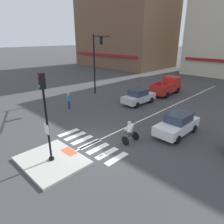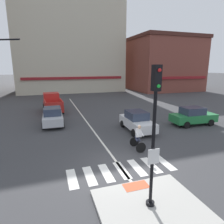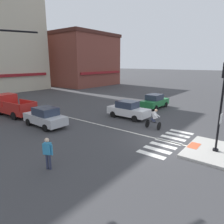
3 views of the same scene
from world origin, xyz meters
name	(u,v)px [view 1 (image 1 of 3)]	position (x,y,z in m)	size (l,w,h in m)	color
ground_plane	(95,141)	(0.00, 0.00, 0.00)	(300.00, 300.00, 0.00)	#3D3D3F
traffic_island	(52,160)	(0.00, -3.44, 0.07)	(3.91, 3.16, 0.15)	#B2AFA8
tactile_pad_front	(69,151)	(0.00, -2.21, 0.15)	(1.10, 0.60, 0.01)	#DB5B38
signal_pole	(45,111)	(0.00, -3.45, 3.22)	(0.44, 0.38, 5.11)	black
crosswalk_stripe_a	(69,133)	(-2.54, -0.52, 0.00)	(0.44, 1.80, 0.01)	silver
crosswalk_stripe_b	(75,136)	(-1.70, -0.52, 0.00)	(0.44, 1.80, 0.01)	silver
crosswalk_stripe_c	(82,140)	(-0.85, -0.52, 0.00)	(0.44, 1.80, 0.01)	silver
crosswalk_stripe_d	(90,144)	(0.00, -0.52, 0.00)	(0.44, 1.80, 0.01)	silver
crosswalk_stripe_e	(98,148)	(0.85, -0.52, 0.00)	(0.44, 1.80, 0.01)	silver
crosswalk_stripe_f	(107,153)	(1.70, -0.52, 0.00)	(0.44, 1.80, 0.01)	silver
crosswalk_stripe_g	(117,158)	(2.54, -0.52, 0.00)	(0.44, 1.80, 0.01)	silver
lane_centre_line	(168,108)	(0.03, 10.00, 0.00)	(0.14, 28.00, 0.01)	silver
traffic_light_mast	(96,56)	(-8.95, 8.19, 4.77)	(5.05, 2.45, 7.29)	black
building_corner_right	(125,18)	(-25.31, 32.33, 11.15)	(22.28, 15.15, 22.27)	brown
car_white_eastbound_mid	(177,124)	(3.51, 5.11, 0.81)	(1.91, 4.14, 1.64)	white
car_silver_westbound_far	(139,97)	(-3.09, 9.06, 0.81)	(1.91, 4.13, 1.64)	silver
pickup_truck_red_westbound_distant	(168,86)	(-2.95, 15.03, 0.98)	(2.28, 5.20, 2.08)	red
cyclist	(130,132)	(1.89, 1.53, 0.87)	(0.70, 1.11, 1.68)	black
pedestrian_at_curb_left	(69,99)	(-7.22, 2.75, 0.98)	(0.35, 0.51, 1.67)	#2D334C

